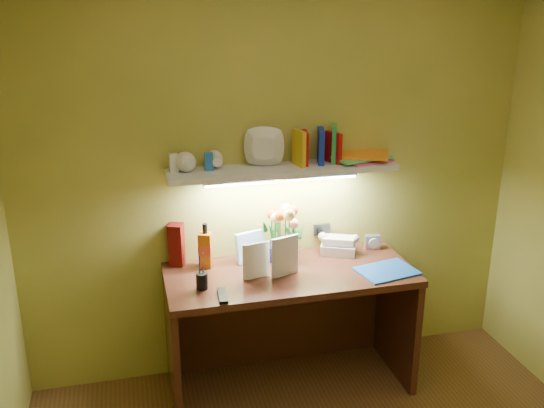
# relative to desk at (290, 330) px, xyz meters

# --- Properties ---
(desk) EXTENTS (1.40, 0.60, 0.75)m
(desk) POSITION_rel_desk_xyz_m (0.00, 0.00, 0.00)
(desk) COLOR #3A1910
(desk) RESTS_ON ground
(flower_bouquet) EXTENTS (0.21, 0.21, 0.32)m
(flower_bouquet) POSITION_rel_desk_xyz_m (0.00, 0.18, 0.53)
(flower_bouquet) COLOR #0E0B39
(flower_bouquet) RESTS_ON desk
(telephone) EXTENTS (0.25, 0.22, 0.12)m
(telephone) POSITION_rel_desk_xyz_m (0.35, 0.19, 0.44)
(telephone) COLOR beige
(telephone) RESTS_ON desk
(desk_clock) EXTENTS (0.10, 0.06, 0.09)m
(desk_clock) POSITION_rel_desk_xyz_m (0.58, 0.19, 0.42)
(desk_clock) COLOR #B3B3B7
(desk_clock) RESTS_ON desk
(whisky_bottle) EXTENTS (0.09, 0.09, 0.26)m
(whisky_bottle) POSITION_rel_desk_xyz_m (-0.45, 0.18, 0.51)
(whisky_bottle) COLOR #A04A0C
(whisky_bottle) RESTS_ON desk
(whisky_box) EXTENTS (0.10, 0.10, 0.25)m
(whisky_box) POSITION_rel_desk_xyz_m (-0.61, 0.25, 0.50)
(whisky_box) COLOR #520A07
(whisky_box) RESTS_ON desk
(pen_cup) EXTENTS (0.06, 0.06, 0.15)m
(pen_cup) POSITION_rel_desk_xyz_m (-0.51, -0.09, 0.45)
(pen_cup) COLOR black
(pen_cup) RESTS_ON desk
(art_card) EXTENTS (0.18, 0.09, 0.18)m
(art_card) POSITION_rel_desk_xyz_m (-0.19, 0.20, 0.46)
(art_card) COLOR white
(art_card) RESTS_ON desk
(tv_remote) EXTENTS (0.05, 0.16, 0.02)m
(tv_remote) POSITION_rel_desk_xyz_m (-0.42, -0.21, 0.38)
(tv_remote) COLOR black
(tv_remote) RESTS_ON desk
(blue_folder) EXTENTS (0.36, 0.29, 0.01)m
(blue_folder) POSITION_rel_desk_xyz_m (0.53, -0.13, 0.38)
(blue_folder) COLOR blue
(blue_folder) RESTS_ON desk
(desk_book_a) EXTENTS (0.16, 0.04, 0.21)m
(desk_book_a) POSITION_rel_desk_xyz_m (-0.28, -0.05, 0.48)
(desk_book_a) COLOR white
(desk_book_a) RESTS_ON desk
(desk_book_b) EXTENTS (0.17, 0.06, 0.23)m
(desk_book_b) POSITION_rel_desk_xyz_m (-0.12, -0.06, 0.49)
(desk_book_b) COLOR silver
(desk_book_b) RESTS_ON desk
(wall_shelf) EXTENTS (1.32, 0.36, 0.25)m
(wall_shelf) POSITION_rel_desk_xyz_m (0.03, 0.18, 0.96)
(wall_shelf) COLOR silver
(wall_shelf) RESTS_ON ground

